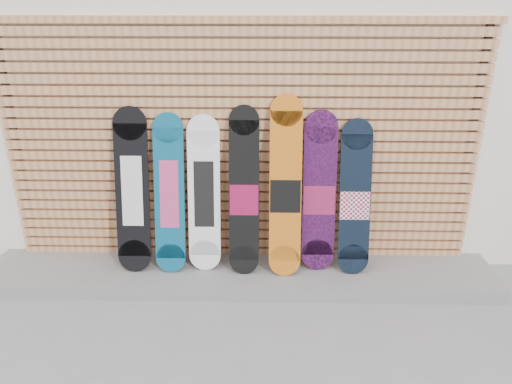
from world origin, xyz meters
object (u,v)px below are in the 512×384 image
at_px(snowboard_1, 169,194).
at_px(snowboard_5, 319,193).
at_px(snowboard_2, 204,194).
at_px(snowboard_6, 355,199).
at_px(snowboard_3, 244,193).
at_px(snowboard_4, 285,189).
at_px(snowboard_0, 132,191).

height_order(snowboard_1, snowboard_5, snowboard_5).
bearing_deg(snowboard_5, snowboard_2, -179.49).
bearing_deg(snowboard_2, snowboard_6, -1.04).
xyz_separation_m(snowboard_1, snowboard_5, (1.32, 0.03, 0.00)).
bearing_deg(snowboard_6, snowboard_2, 178.96).
relative_size(snowboard_2, snowboard_5, 0.97).
bearing_deg(snowboard_6, snowboard_1, 179.97).
height_order(snowboard_2, snowboard_3, snowboard_3).
distance_m(snowboard_1, snowboard_4, 1.02).
xyz_separation_m(snowboard_1, snowboard_3, (0.66, -0.01, 0.02)).
xyz_separation_m(snowboard_0, snowboard_2, (0.63, 0.02, -0.03)).
distance_m(snowboard_3, snowboard_6, 0.98).
relative_size(snowboard_4, snowboard_6, 1.15).
xyz_separation_m(snowboard_3, snowboard_5, (0.66, 0.04, -0.02)).
xyz_separation_m(snowboard_4, snowboard_5, (0.30, 0.05, -0.07)).
bearing_deg(snowboard_1, snowboard_0, 179.67).
distance_m(snowboard_5, snowboard_6, 0.31).
distance_m(snowboard_1, snowboard_3, 0.66).
relative_size(snowboard_0, snowboard_5, 1.02).
height_order(snowboard_2, snowboard_4, snowboard_4).
relative_size(snowboard_0, snowboard_1, 1.04).
relative_size(snowboard_3, snowboard_4, 0.94).
xyz_separation_m(snowboard_0, snowboard_1, (0.33, -0.00, -0.03)).
bearing_deg(snowboard_2, snowboard_5, 0.51).
bearing_deg(snowboard_5, snowboard_4, -169.85).
bearing_deg(snowboard_2, snowboard_3, -5.37).
distance_m(snowboard_4, snowboard_6, 0.62).
height_order(snowboard_0, snowboard_6, snowboard_0).
height_order(snowboard_3, snowboard_6, snowboard_3).
distance_m(snowboard_2, snowboard_4, 0.72).
bearing_deg(snowboard_0, snowboard_3, -0.69).
bearing_deg(snowboard_4, snowboard_0, 179.00).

